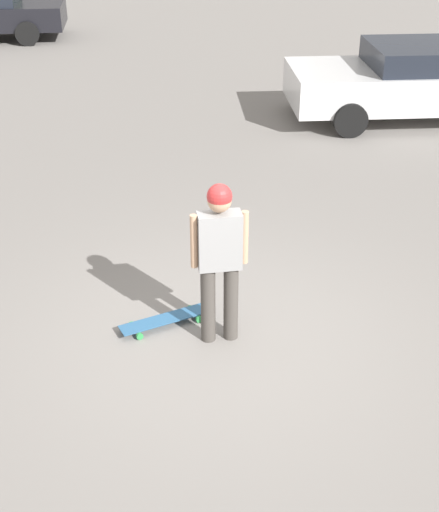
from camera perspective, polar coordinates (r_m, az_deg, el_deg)
ground_plane at (r=7.40m, az=-0.00°, el=-6.55°), size 220.00×220.00×0.00m
person at (r=6.86m, az=-0.00°, el=0.30°), size 0.37×0.51×1.72m
skateboard at (r=7.57m, az=-4.35°, el=-5.09°), size 0.37×1.01×0.08m
car_parked_near at (r=14.10m, az=15.78°, el=13.41°), size 4.10×5.07×1.38m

